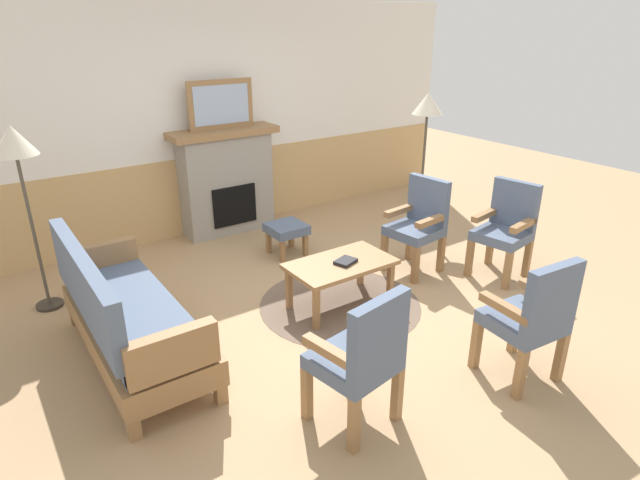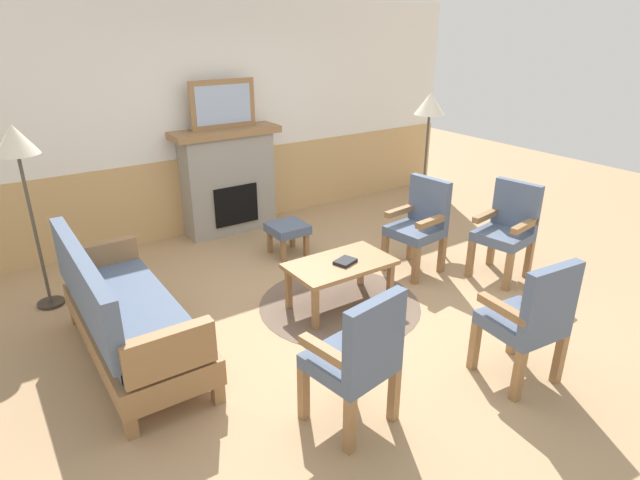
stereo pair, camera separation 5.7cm
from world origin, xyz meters
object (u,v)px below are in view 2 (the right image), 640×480
at_px(framed_picture, 223,104).
at_px(floor_lamp_by_chairs, 429,113).
at_px(fireplace, 228,180).
at_px(armchair_near_fireplace, 420,222).
at_px(armchair_front_left, 358,355).
at_px(armchair_front_center, 531,317).
at_px(coffee_table, 340,268).
at_px(armchair_by_window_left, 508,226).
at_px(couch, 126,315).
at_px(book_on_table, 345,261).
at_px(floor_lamp_by_couch, 17,152).
at_px(footstool, 288,230).

bearing_deg(framed_picture, floor_lamp_by_chairs, -32.22).
bearing_deg(fireplace, armchair_near_fireplace, -61.91).
bearing_deg(fireplace, armchair_front_left, -102.85).
relative_size(armchair_front_left, armchair_front_center, 1.00).
bearing_deg(armchair_front_center, fireplace, 96.60).
height_order(coffee_table, armchair_by_window_left, armchair_by_window_left).
bearing_deg(couch, coffee_table, -6.86).
xyz_separation_m(book_on_table, armchair_front_left, (-0.87, -1.29, 0.08)).
height_order(couch, armchair_by_window_left, same).
bearing_deg(floor_lamp_by_chairs, armchair_near_fireplace, -136.02).
relative_size(book_on_table, floor_lamp_by_couch, 0.11).
bearing_deg(coffee_table, framed_picture, 90.22).
height_order(framed_picture, couch, framed_picture).
bearing_deg(floor_lamp_by_chairs, framed_picture, 147.78).
relative_size(couch, floor_lamp_by_chairs, 1.07).
bearing_deg(armchair_front_center, coffee_table, 105.22).
relative_size(fireplace, armchair_near_fireplace, 1.33).
xyz_separation_m(couch, armchair_front_left, (1.01, -1.56, 0.14)).
bearing_deg(coffee_table, floor_lamp_by_chairs, 26.77).
distance_m(couch, book_on_table, 1.90).
bearing_deg(armchair_by_window_left, footstool, 132.74).
relative_size(floor_lamp_by_couch, floor_lamp_by_chairs, 1.00).
xyz_separation_m(fireplace, armchair_front_left, (-0.83, -3.65, -0.11)).
height_order(armchair_by_window_left, floor_lamp_by_couch, floor_lamp_by_couch).
height_order(fireplace, framed_picture, framed_picture).
relative_size(book_on_table, armchair_front_left, 0.19).
bearing_deg(armchair_front_center, footstool, 94.86).
bearing_deg(couch, book_on_table, -7.97).
height_order(armchair_front_left, floor_lamp_by_couch, floor_lamp_by_couch).
xyz_separation_m(footstool, armchair_near_fireplace, (0.94, -1.11, 0.25)).
height_order(armchair_near_fireplace, armchair_by_window_left, same).
bearing_deg(armchair_front_left, book_on_table, 56.21).
distance_m(couch, armchair_front_center, 2.97).
bearing_deg(couch, floor_lamp_by_chairs, 11.68).
xyz_separation_m(armchair_front_left, armchair_front_center, (1.29, -0.32, 0.00)).
distance_m(fireplace, armchair_front_center, 4.00).
xyz_separation_m(framed_picture, armchair_near_fireplace, (1.15, -2.15, -1.02)).
height_order(coffee_table, armchair_near_fireplace, armchair_near_fireplace).
bearing_deg(armchair_near_fireplace, couch, 178.85).
bearing_deg(armchair_front_center, floor_lamp_by_chairs, 59.44).
height_order(couch, floor_lamp_by_chairs, floor_lamp_by_chairs).
distance_m(armchair_front_center, floor_lamp_by_couch, 4.26).
bearing_deg(book_on_table, armchair_by_window_left, -12.62).
distance_m(framed_picture, floor_lamp_by_chairs, 2.42).
relative_size(couch, armchair_front_left, 1.84).
bearing_deg(book_on_table, armchair_near_fireplace, 10.34).
distance_m(coffee_table, armchair_front_center, 1.72).
bearing_deg(armchair_by_window_left, book_on_table, 167.38).
relative_size(armchair_front_left, floor_lamp_by_chairs, 0.58).
distance_m(armchair_near_fireplace, floor_lamp_by_chairs, 1.54).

